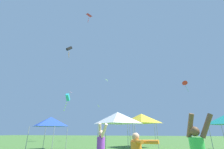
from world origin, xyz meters
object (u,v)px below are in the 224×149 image
object	(u,v)px
canopy_tent_white	(118,118)
kite_red_delta	(185,83)
kite_lime_diamond	(107,80)
kite_black_box	(69,49)
kite_pink_diamond	(70,92)
canopy_tent_yellow	(141,118)
kite_white_diamond	(99,106)
kite_red_diamond	(89,15)
person_flyer_purple	(101,147)
kite_cyan_box	(68,98)
canopy_tent_blue	(51,122)

from	to	relation	value
canopy_tent_white	kite_red_delta	xyz separation A→B (m)	(9.39, 12.16, 6.34)
kite_lime_diamond	kite_red_delta	xyz separation A→B (m)	(13.93, -3.19, -2.51)
kite_black_box	kite_pink_diamond	xyz separation A→B (m)	(-1.80, 6.02, -7.56)
canopy_tent_yellow	kite_black_box	xyz separation A→B (m)	(-13.64, 6.37, 14.43)
kite_white_diamond	kite_black_box	bearing A→B (deg)	-113.91
kite_red_delta	kite_black_box	bearing A→B (deg)	-178.21
kite_white_diamond	kite_red_diamond	world-z (taller)	kite_red_diamond
kite_lime_diamond	canopy_tent_yellow	bearing A→B (deg)	-57.42
person_flyer_purple	kite_cyan_box	size ratio (longest dim) A/B	0.61
kite_cyan_box	kite_red_delta	xyz separation A→B (m)	(21.04, -0.92, 1.41)
canopy_tent_white	canopy_tent_yellow	xyz separation A→B (m)	(1.98, 5.13, 0.31)
person_flyer_purple	kite_cyan_box	distance (m)	24.06
canopy_tent_blue	canopy_tent_white	bearing A→B (deg)	-6.25
kite_cyan_box	kite_lime_diamond	xyz separation A→B (m)	(7.11, 2.27, 3.92)
canopy_tent_yellow	kite_black_box	size ratio (longest dim) A/B	1.26
kite_cyan_box	kite_white_diamond	bearing A→B (deg)	61.87
kite_pink_diamond	canopy_tent_yellow	bearing A→B (deg)	-38.73
canopy_tent_yellow	kite_lime_diamond	xyz separation A→B (m)	(-6.53, 10.22, 8.54)
kite_red_diamond	kite_pink_diamond	xyz separation A→B (m)	(-6.06, 6.98, -14.62)
kite_red_diamond	person_flyer_purple	bearing A→B (deg)	-65.86
canopy_tent_blue	kite_white_diamond	xyz separation A→B (m)	(-0.79, 19.95, 4.60)
canopy_tent_blue	kite_red_diamond	xyz separation A→B (m)	(-0.61, 9.79, 21.99)
canopy_tent_yellow	person_flyer_purple	bearing A→B (deg)	-97.95
kite_red_diamond	kite_red_delta	bearing A→B (deg)	5.53
canopy_tent_blue	kite_red_diamond	distance (m)	24.08
canopy_tent_yellow	kite_red_delta	distance (m)	11.85
kite_red_diamond	kite_lime_diamond	xyz separation A→B (m)	(2.85, 4.82, -12.95)
canopy_tent_blue	kite_red_delta	size ratio (longest dim) A/B	1.67
kite_cyan_box	kite_pink_diamond	bearing A→B (deg)	112.13
kite_black_box	kite_lime_diamond	distance (m)	10.01
canopy_tent_yellow	kite_cyan_box	distance (m)	16.45
kite_black_box	kite_red_delta	world-z (taller)	kite_black_box
canopy_tent_blue	kite_lime_diamond	distance (m)	17.33
canopy_tent_yellow	canopy_tent_blue	bearing A→B (deg)	-153.43
canopy_tent_yellow	kite_cyan_box	xyz separation A→B (m)	(-13.64, 7.94, 4.62)
kite_red_diamond	kite_red_delta	xyz separation A→B (m)	(16.78, 1.62, -15.46)
kite_pink_diamond	kite_cyan_box	bearing A→B (deg)	-67.87
canopy_tent_yellow	kite_red_diamond	bearing A→B (deg)	150.07
canopy_tent_yellow	kite_black_box	bearing A→B (deg)	154.97
person_flyer_purple	kite_pink_diamond	distance (m)	29.26
kite_lime_diamond	kite_black_box	bearing A→B (deg)	-151.59
kite_white_diamond	kite_lime_diamond	distance (m)	7.58
kite_cyan_box	canopy_tent_white	bearing A→B (deg)	-48.29
person_flyer_purple	kite_pink_diamond	world-z (taller)	kite_pink_diamond
canopy_tent_white	kite_white_diamond	xyz separation A→B (m)	(-7.58, 20.69, 4.41)
kite_lime_diamond	kite_white_diamond	bearing A→B (deg)	119.62
kite_black_box	kite_red_delta	xyz separation A→B (m)	(21.04, 0.66, -8.40)
canopy_tent_yellow	kite_pink_diamond	size ratio (longest dim) A/B	2.61
person_flyer_purple	kite_pink_diamond	size ratio (longest dim) A/B	1.44
canopy_tent_white	kite_cyan_box	size ratio (longest dim) A/B	0.99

